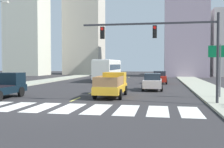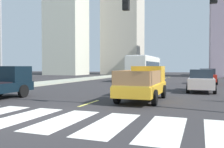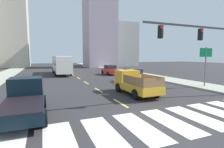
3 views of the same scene
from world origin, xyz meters
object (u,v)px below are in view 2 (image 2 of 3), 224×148
(sedan_mid, at_px, (201,81))
(streetlight_left, at_px, (2,30))
(city_bus, at_px, (145,67))
(pickup_stakebed, at_px, (144,84))
(sedan_near_right, at_px, (207,76))

(sedan_mid, xyz_separation_m, streetlight_left, (-15.76, -3.65, 4.11))
(city_bus, distance_m, streetlight_left, 19.31)
(pickup_stakebed, bearing_deg, streetlight_left, 168.14)
(pickup_stakebed, distance_m, sedan_mid, 6.65)
(city_bus, height_order, streetlight_left, streetlight_left)
(pickup_stakebed, xyz_separation_m, city_bus, (-4.18, 19.32, 1.02))
(streetlight_left, bearing_deg, city_bus, 63.77)
(pickup_stakebed, relative_size, sedan_mid, 1.18)
(pickup_stakebed, relative_size, sedan_near_right, 1.18)
(streetlight_left, bearing_deg, sedan_mid, 13.03)
(sedan_near_right, bearing_deg, streetlight_left, -140.12)
(sedan_mid, distance_m, streetlight_left, 16.69)
(pickup_stakebed, height_order, city_bus, city_bus)
(sedan_mid, height_order, streetlight_left, streetlight_left)
(sedan_near_right, bearing_deg, sedan_mid, -92.81)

